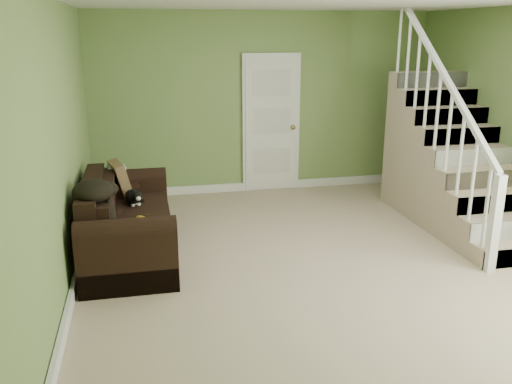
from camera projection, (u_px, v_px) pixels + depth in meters
name	position (u px, v px, depth m)	size (l,w,h in m)	color
floor	(322.00, 259.00, 5.71)	(5.00, 5.50, 0.01)	tan
wall_back	(264.00, 103.00, 7.92)	(5.00, 0.04, 2.60)	#71914E
wall_front	(504.00, 237.00, 2.76)	(5.00, 0.04, 2.60)	#71914E
wall_left	(60.00, 149.00, 4.84)	(0.04, 5.50, 2.60)	#71914E
baseboard_back	(264.00, 185.00, 8.24)	(5.00, 0.04, 0.12)	white
baseboard_left	(77.00, 275.00, 5.20)	(0.04, 5.50, 0.12)	white
door	(271.00, 124.00, 7.98)	(0.86, 0.12, 2.02)	white
staircase	(449.00, 169.00, 6.84)	(1.00, 2.51, 2.82)	tan
sofa	(125.00, 226.00, 5.79)	(0.90, 2.09, 0.83)	black
side_table	(120.00, 205.00, 6.52)	(0.48, 0.48, 0.81)	black
cat	(133.00, 197.00, 6.04)	(0.28, 0.45, 0.22)	black
banana	(143.00, 219.00, 5.51)	(0.06, 0.20, 0.06)	gold
throw_pillow	(121.00, 180.00, 6.38)	(0.11, 0.45, 0.45)	#4B2F1E
throw_blanket	(93.00, 191.00, 5.14)	(0.38, 0.50, 0.21)	black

